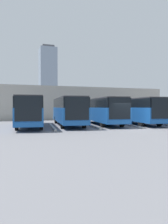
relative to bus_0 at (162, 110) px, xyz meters
name	(u,v)px	position (x,y,z in m)	size (l,w,h in m)	color
ground_plane	(127,129)	(8.50, 5.70, -1.76)	(600.00, 600.00, 0.00)	slate
bus_0	(162,110)	(0.00, 0.00, 0.00)	(3.70, 11.32, 3.14)	#19519E
curb_divider_0	(156,124)	(2.12, 1.64, -1.69)	(0.24, 7.51, 0.15)	#B2B2AD
bus_1	(136,110)	(4.25, 0.51, 0.00)	(3.70, 11.32, 3.14)	#19519E
curb_divider_1	(128,125)	(6.37, 2.15, -1.69)	(0.24, 7.51, 0.15)	#B2B2AD
bus_2	(102,110)	(8.50, -0.15, 0.00)	(3.70, 11.32, 3.14)	#19519E
curb_divider_2	(91,126)	(10.62, 1.49, -1.69)	(0.24, 7.51, 0.15)	#B2B2AD
bus_3	(68,110)	(12.75, -0.17, 0.00)	(3.70, 11.32, 3.14)	#19519E
curb_divider_3	(52,127)	(14.88, 1.48, -1.69)	(0.24, 7.51, 0.15)	#B2B2AD
bus_4	(30,110)	(17.00, 0.09, 0.00)	(3.70, 11.32, 3.14)	#19519E
station_building	(68,103)	(8.50, -16.60, 1.02)	(33.13, 14.51, 5.50)	#A8A399
office_tower	(48,78)	(-18.40, -197.91, 29.41)	(16.57, 16.57, 63.54)	#7F8EA3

